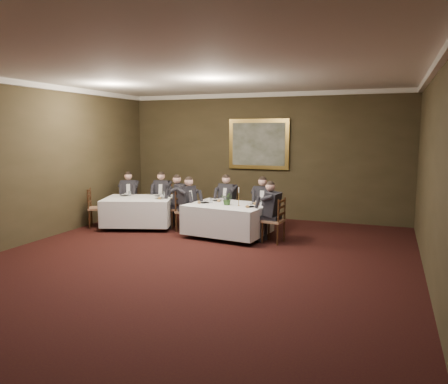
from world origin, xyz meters
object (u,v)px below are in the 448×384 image
Objects in this scene: diner_sec_backright at (163,202)px; diner_sec_endright at (180,208)px; chair_sec_endleft at (97,216)px; diner_main_endleft at (187,211)px; chair_main_endright at (274,230)px; chair_sec_backright at (163,210)px; centerpiece at (228,198)px; candlestick at (239,199)px; diner_sec_backleft at (130,202)px; painting at (259,144)px; chair_sec_backleft at (130,210)px; table_main at (228,218)px; table_second at (139,210)px; chair_main_backleft at (228,216)px; diner_main_backleft at (228,207)px; chair_main_endleft at (187,220)px; diner_main_endright at (273,220)px; chair_sec_endright at (181,217)px; chair_main_backright at (263,220)px; diner_main_backright at (263,211)px.

diner_sec_endright is (0.86, -0.63, 0.00)m from diner_sec_backright.
diner_main_endleft is at bearing 69.70° from chair_sec_endleft.
chair_main_endright and chair_sec_backright have the same top height.
candlestick is (0.27, -0.01, 0.01)m from centerpiece.
painting is at bearing -175.09° from diner_sec_backleft.
painting reaches higher than diner_sec_endright.
table_main is at bearing 142.79° from chair_sec_backleft.
table_second is at bearing -136.63° from painting.
centerpiece reaches higher than chair_sec_backright.
diner_sec_backright reaches higher than chair_sec_backright.
diner_main_backleft is (-0.00, -0.01, 0.23)m from chair_main_backleft.
table_second is 1.51× the size of diner_sec_backleft.
diner_main_endleft is at bearing 57.79° from diner_main_backleft.
centerpiece is (1.16, -0.23, 0.63)m from chair_main_endleft.
chair_main_endleft and chair_sec_backright have the same top height.
chair_sec_backleft is 1.00× the size of chair_sec_endleft.
chair_main_endleft is 0.58× the size of painting.
table_second is at bearing 176.75° from table_main.
diner_sec_backright is at bearing 77.88° from diner_main_endright.
diner_main_endleft reaches higher than chair_sec_backright.
chair_main_backleft is 1.23m from diner_sec_endright.
chair_sec_backright is at bearing -110.09° from diner_main_endleft.
table_second is 1.36m from diner_main_endleft.
diner_sec_backleft is at bearing 10.92° from diner_sec_backright.
diner_main_endleft is at bearing -115.66° from painting.
chair_sec_backleft is at bearing 63.20° from chair_sec_endright.
chair_main_endleft is at bearing 14.86° from chair_main_backright.
diner_main_endleft is 4.43× the size of centerpiece.
table_second is 1.17× the size of painting.
diner_sec_endright reaches higher than chair_main_endright.
chair_sec_backleft is (-3.79, -0.03, 0.00)m from chair_main_backright.
table_main is 1.14m from diner_main_endleft.
diner_main_endleft is 3.04m from painting.
diner_main_backleft and diner_sec_endright have the same top height.
diner_main_endright reaches higher than table_second.
chair_main_backright and chair_sec_endleft have the same top height.
chair_main_endleft is at bearing -151.85° from chair_sec_endright.
diner_main_endright is at bearing 144.61° from chair_sec_backleft.
diner_main_backright reaches higher than chair_sec_backleft.
chair_main_endright is 1.28m from centerpiece.
chair_main_endright is 2.69m from diner_sec_endright.
chair_main_backright is at bearing 131.30° from chair_main_endleft.
diner_main_backleft is 3.06× the size of candlestick.
diner_main_backleft and diner_sec_backleft have the same top height.
diner_main_backleft is 1.21m from diner_sec_endright.
chair_main_endleft is at bearing 69.83° from chair_sec_endleft.
chair_sec_endleft is at bearing 50.14° from diner_sec_backleft.
table_second is 0.98m from diner_sec_backleft.
diner_main_backright is at bearing 12.92° from table_second.
chair_main_backright is (3.08, 0.72, -0.17)m from table_second.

